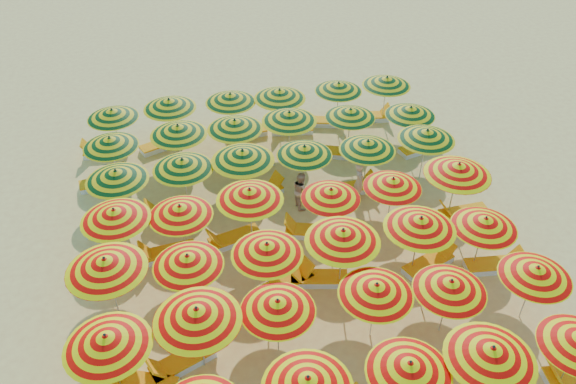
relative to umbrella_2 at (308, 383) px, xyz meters
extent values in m
plane|color=#F7D36D|center=(1.05, 6.49, -1.91)|extent=(120.00, 120.00, 0.00)
cone|color=orange|center=(0.00, 0.00, 0.00)|extent=(2.28, 2.28, 0.39)
sphere|color=black|center=(0.00, 0.00, 0.23)|extent=(0.07, 0.07, 0.07)
cone|color=orange|center=(2.31, -0.05, -0.08)|extent=(2.38, 2.38, 0.37)
sphere|color=black|center=(2.31, -0.05, 0.14)|extent=(0.07, 0.07, 0.07)
cylinder|color=silver|center=(4.20, -0.16, -0.86)|extent=(0.04, 0.04, 2.10)
cone|color=orange|center=(4.20, -0.16, 0.05)|extent=(2.77, 2.77, 0.40)
sphere|color=black|center=(4.20, -0.16, 0.28)|extent=(0.07, 0.07, 0.07)
cylinder|color=silver|center=(6.49, -0.16, -0.96)|extent=(0.04, 0.04, 1.91)
cylinder|color=silver|center=(-4.27, 2.00, -0.88)|extent=(0.04, 0.04, 2.07)
cone|color=orange|center=(-4.27, 2.00, 0.02)|extent=(2.45, 2.45, 0.40)
sphere|color=black|center=(-4.27, 2.00, 0.25)|extent=(0.07, 0.07, 0.07)
cylinder|color=silver|center=(-2.17, 2.27, -0.82)|extent=(0.04, 0.04, 2.18)
cone|color=orange|center=(-2.17, 2.27, 0.12)|extent=(2.55, 2.55, 0.41)
sphere|color=black|center=(-2.17, 2.27, 0.36)|extent=(0.07, 0.07, 0.07)
cylinder|color=silver|center=(-0.20, 2.33, -0.94)|extent=(0.04, 0.04, 1.94)
cone|color=orange|center=(-0.20, 2.33, -0.10)|extent=(2.17, 2.17, 0.37)
sphere|color=black|center=(-0.20, 2.33, 0.11)|extent=(0.06, 0.06, 0.06)
cylinder|color=silver|center=(2.35, 2.30, -0.93)|extent=(0.04, 0.04, 1.97)
cone|color=orange|center=(2.35, 2.30, -0.08)|extent=(2.18, 2.18, 0.37)
sphere|color=black|center=(2.35, 2.30, 0.14)|extent=(0.07, 0.07, 0.07)
cylinder|color=silver|center=(4.27, 2.05, -0.95)|extent=(0.04, 0.04, 1.93)
cone|color=orange|center=(4.27, 2.05, -0.11)|extent=(2.39, 2.39, 0.37)
sphere|color=black|center=(4.27, 2.05, 0.10)|extent=(0.06, 0.06, 0.06)
cylinder|color=silver|center=(6.69, 2.03, -0.95)|extent=(0.04, 0.04, 1.93)
cone|color=orange|center=(6.69, 2.03, -0.11)|extent=(2.04, 2.04, 0.37)
sphere|color=black|center=(6.69, 2.03, 0.10)|extent=(0.06, 0.06, 0.06)
cylinder|color=silver|center=(-4.38, 4.44, -0.83)|extent=(0.04, 0.04, 2.17)
cone|color=orange|center=(-4.38, 4.44, 0.11)|extent=(2.49, 2.49, 0.41)
sphere|color=black|center=(-4.38, 4.44, 0.35)|extent=(0.07, 0.07, 0.07)
cylinder|color=silver|center=(-2.27, 4.36, -0.94)|extent=(0.04, 0.04, 1.95)
cone|color=orange|center=(-2.27, 4.36, -0.09)|extent=(2.34, 2.34, 0.37)
sphere|color=black|center=(-2.27, 4.36, 0.12)|extent=(0.07, 0.07, 0.07)
cylinder|color=silver|center=(-0.11, 4.28, -0.90)|extent=(0.04, 0.04, 2.02)
cone|color=orange|center=(-0.11, 4.28, -0.02)|extent=(2.51, 2.51, 0.39)
sphere|color=black|center=(-0.11, 4.28, 0.20)|extent=(0.07, 0.07, 0.07)
cylinder|color=silver|center=(2.03, 4.24, -0.84)|extent=(0.04, 0.04, 2.15)
cone|color=orange|center=(2.03, 4.24, 0.10)|extent=(2.48, 2.48, 0.41)
sphere|color=black|center=(2.03, 4.24, 0.33)|extent=(0.07, 0.07, 0.07)
cylinder|color=silver|center=(4.37, 4.34, -0.86)|extent=(0.04, 0.04, 2.10)
cone|color=orange|center=(4.37, 4.34, 0.05)|extent=(2.43, 2.43, 0.40)
sphere|color=black|center=(4.37, 4.34, 0.28)|extent=(0.07, 0.07, 0.07)
cylinder|color=silver|center=(6.30, 4.11, -0.94)|extent=(0.04, 0.04, 1.94)
cone|color=orange|center=(6.30, 4.11, -0.10)|extent=(2.51, 2.51, 0.37)
sphere|color=black|center=(6.30, 4.11, 0.11)|extent=(0.06, 0.06, 0.06)
cylinder|color=silver|center=(-4.23, 6.59, -0.88)|extent=(0.04, 0.04, 2.06)
cone|color=orange|center=(-4.23, 6.59, 0.01)|extent=(2.57, 2.57, 0.39)
sphere|color=black|center=(-4.23, 6.59, 0.24)|extent=(0.07, 0.07, 0.07)
cylinder|color=silver|center=(-2.34, 6.49, -0.93)|extent=(0.04, 0.04, 1.96)
cone|color=orange|center=(-2.34, 6.49, -0.08)|extent=(2.58, 2.58, 0.37)
sphere|color=black|center=(-2.34, 6.49, 0.13)|extent=(0.07, 0.07, 0.07)
cylinder|color=silver|center=(-0.21, 6.67, -0.86)|extent=(0.04, 0.04, 2.10)
cone|color=orange|center=(-0.21, 6.67, 0.04)|extent=(2.40, 2.40, 0.40)
sphere|color=black|center=(-0.21, 6.67, 0.27)|extent=(0.07, 0.07, 0.07)
cylinder|color=silver|center=(2.30, 6.44, -0.97)|extent=(0.04, 0.04, 1.89)
cone|color=orange|center=(2.30, 6.44, -0.15)|extent=(2.22, 2.22, 0.36)
sphere|color=black|center=(2.30, 6.44, 0.06)|extent=(0.06, 0.06, 0.06)
cylinder|color=silver|center=(4.38, 6.54, -0.97)|extent=(0.04, 0.04, 1.89)
cone|color=orange|center=(4.38, 6.54, -0.14)|extent=(2.18, 2.18, 0.36)
sphere|color=black|center=(4.38, 6.54, 0.06)|extent=(0.06, 0.06, 0.06)
cylinder|color=silver|center=(6.54, 6.47, -0.82)|extent=(0.04, 0.04, 2.18)
cone|color=orange|center=(6.54, 6.47, 0.13)|extent=(2.74, 2.74, 0.42)
sphere|color=black|center=(6.54, 6.47, 0.36)|extent=(0.07, 0.07, 0.07)
cylinder|color=silver|center=(-4.24, 8.61, -0.89)|extent=(0.04, 0.04, 2.04)
cone|color=#6F6B07|center=(-4.24, 8.61, -0.01)|extent=(2.49, 2.49, 0.39)
sphere|color=black|center=(-4.24, 8.61, 0.21)|extent=(0.07, 0.07, 0.07)
cylinder|color=silver|center=(-2.12, 8.81, -0.90)|extent=(0.04, 0.04, 2.03)
cone|color=#6F6B07|center=(-2.12, 8.81, -0.02)|extent=(2.43, 2.43, 0.39)
sphere|color=black|center=(-2.12, 8.81, 0.21)|extent=(0.07, 0.07, 0.07)
cylinder|color=silver|center=(-0.12, 8.75, -0.84)|extent=(0.04, 0.04, 2.14)
cone|color=#6F6B07|center=(-0.12, 8.75, 0.09)|extent=(2.60, 2.60, 0.41)
sphere|color=black|center=(-0.12, 8.75, 0.32)|extent=(0.07, 0.07, 0.07)
cylinder|color=silver|center=(2.03, 8.86, -0.94)|extent=(0.04, 0.04, 1.95)
cone|color=#6F6B07|center=(2.03, 8.86, -0.09)|extent=(2.39, 2.39, 0.37)
sphere|color=black|center=(2.03, 8.86, 0.12)|extent=(0.06, 0.06, 0.06)
cylinder|color=silver|center=(4.24, 8.67, -0.92)|extent=(0.04, 0.04, 1.99)
cone|color=#6F6B07|center=(4.24, 8.67, -0.06)|extent=(2.32, 2.32, 0.38)
sphere|color=black|center=(4.24, 8.67, 0.16)|extent=(0.07, 0.07, 0.07)
cylinder|color=silver|center=(6.48, 8.81, -0.89)|extent=(0.04, 0.04, 2.04)
cone|color=#6F6B07|center=(6.48, 8.81, -0.01)|extent=(2.17, 2.17, 0.39)
sphere|color=black|center=(6.48, 8.81, 0.22)|extent=(0.07, 0.07, 0.07)
cylinder|color=silver|center=(-4.52, 10.79, -0.93)|extent=(0.04, 0.04, 1.96)
cone|color=#6F6B07|center=(-4.52, 10.79, -0.09)|extent=(2.32, 2.32, 0.37)
sphere|color=black|center=(-4.52, 10.79, 0.13)|extent=(0.07, 0.07, 0.07)
cylinder|color=silver|center=(-2.14, 10.93, -0.88)|extent=(0.04, 0.04, 2.07)
cone|color=#6F6B07|center=(-2.14, 10.93, 0.02)|extent=(2.44, 2.44, 0.39)
sphere|color=black|center=(-2.14, 10.93, 0.25)|extent=(0.07, 0.07, 0.07)
cylinder|color=silver|center=(-0.09, 10.92, -0.89)|extent=(0.04, 0.04, 2.05)
cone|color=#6F6B07|center=(-0.09, 10.92, 0.00)|extent=(2.50, 2.50, 0.39)
sphere|color=black|center=(-0.09, 10.92, 0.22)|extent=(0.07, 0.07, 0.07)
cylinder|color=silver|center=(1.96, 11.03, -0.88)|extent=(0.04, 0.04, 2.08)
cone|color=#6F6B07|center=(1.96, 11.03, 0.02)|extent=(2.57, 2.57, 0.40)
sphere|color=black|center=(1.96, 11.03, 0.25)|extent=(0.07, 0.07, 0.07)
cylinder|color=silver|center=(4.34, 11.02, -0.95)|extent=(0.04, 0.04, 1.92)
cone|color=#6F6B07|center=(4.34, 11.02, -0.12)|extent=(2.51, 2.51, 0.37)
sphere|color=black|center=(4.34, 11.02, 0.09)|extent=(0.06, 0.06, 0.06)
cylinder|color=silver|center=(6.63, 10.68, -0.95)|extent=(0.04, 0.04, 1.92)
cone|color=#6F6B07|center=(6.63, 10.68, -0.12)|extent=(2.05, 2.05, 0.37)
sphere|color=black|center=(6.63, 10.68, 0.09)|extent=(0.06, 0.06, 0.06)
cylinder|color=silver|center=(-4.52, 12.83, -0.94)|extent=(0.04, 0.04, 1.94)
cone|color=#6F6B07|center=(-4.52, 12.83, -0.10)|extent=(2.30, 2.30, 0.37)
sphere|color=black|center=(-4.52, 12.83, 0.11)|extent=(0.06, 0.06, 0.06)
cylinder|color=silver|center=(-2.36, 12.97, -0.89)|extent=(0.04, 0.04, 2.05)
cone|color=#6F6B07|center=(-2.36, 12.97, 0.00)|extent=(2.42, 2.42, 0.39)
sphere|color=black|center=(-2.36, 12.97, 0.23)|extent=(0.07, 0.07, 0.07)
cylinder|color=silver|center=(0.01, 13.02, -0.91)|extent=(0.04, 0.04, 2.01)
cone|color=#6F6B07|center=(0.01, 13.02, -0.04)|extent=(2.16, 2.16, 0.38)
sphere|color=black|center=(0.01, 13.02, 0.18)|extent=(0.07, 0.07, 0.07)
cylinder|color=silver|center=(1.95, 12.81, -0.87)|extent=(0.04, 0.04, 2.08)
cone|color=#6F6B07|center=(1.95, 12.81, 0.03)|extent=(2.48, 2.48, 0.40)
sphere|color=black|center=(1.95, 12.81, 0.25)|extent=(0.07, 0.07, 0.07)
cylinder|color=silver|center=(4.48, 13.13, -0.94)|extent=(0.04, 0.04, 1.95)
cone|color=#6F6B07|center=(4.48, 13.13, -0.09)|extent=(2.00, 2.00, 0.37)
sphere|color=black|center=(4.48, 13.13, 0.12)|extent=(0.07, 0.07, 0.07)
cylinder|color=silver|center=(6.52, 13.06, -0.90)|extent=(0.04, 0.04, 2.02)
cone|color=#6F6B07|center=(6.52, 13.06, -0.03)|extent=(2.03, 2.03, 0.38)
sphere|color=black|center=(6.52, 13.06, 0.19)|extent=(0.07, 0.07, 0.07)
cube|color=#FF990B|center=(6.35, -0.05, -1.46)|extent=(0.42, 0.61, 0.48)
cube|color=#FF990B|center=(-3.72, 1.93, -1.68)|extent=(1.79, 1.16, 0.06)
cube|color=#FF990B|center=(-4.37, 2.18, -1.46)|extent=(0.55, 0.67, 0.48)
cube|color=white|center=(-2.72, 2.39, -1.81)|extent=(1.79, 1.19, 0.20)
cube|color=#FF990B|center=(-2.72, 2.39, -1.68)|extent=(1.79, 1.19, 0.06)
cube|color=#FF990B|center=(-3.37, 2.12, -1.46)|extent=(0.56, 0.68, 0.48)
cube|color=white|center=(0.44, 4.48, -1.81)|extent=(1.79, 1.18, 0.20)
cube|color=#FF990B|center=(0.44, 4.48, -1.68)|extent=(1.79, 1.18, 0.06)
cube|color=#FF990B|center=(1.09, 4.74, -1.46)|extent=(0.56, 0.67, 0.48)
cube|color=white|center=(1.48, 4.49, -1.81)|extent=(1.78, 0.93, 0.20)
cube|color=#FF990B|center=(1.48, 4.49, -1.68)|extent=(1.78, 0.93, 0.06)
cube|color=#FF990B|center=(0.80, 4.64, -1.46)|extent=(0.48, 0.64, 0.48)
cube|color=white|center=(4.92, 4.38, -1.81)|extent=(1.79, 1.17, 0.20)
cube|color=#FF990B|center=(4.92, 4.38, -1.68)|extent=(1.79, 1.17, 0.06)
cube|color=#FF990B|center=(5.57, 4.64, -1.46)|extent=(0.55, 0.67, 0.48)
cube|color=white|center=(6.85, 3.91, -1.81)|extent=(1.75, 0.76, 0.20)
cube|color=#FF990B|center=(6.85, 3.91, -1.68)|extent=(1.75, 0.76, 0.06)
cube|color=#FF990B|center=(7.55, 3.83, -1.46)|extent=(0.42, 0.62, 0.48)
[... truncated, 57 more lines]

